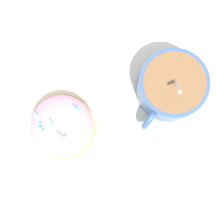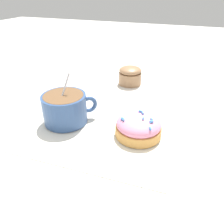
{
  "view_description": "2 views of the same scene",
  "coord_description": "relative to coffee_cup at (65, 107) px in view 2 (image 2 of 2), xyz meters",
  "views": [
    {
      "loc": [
        0.03,
        0.05,
        0.55
      ],
      "look_at": [
        0.01,
        -0.0,
        0.03
      ],
      "focal_mm": 60.0,
      "sensor_mm": 36.0,
      "label": 1
    },
    {
      "loc": [
        0.16,
        -0.36,
        0.26
      ],
      "look_at": [
        0.02,
        0.01,
        0.03
      ],
      "focal_mm": 35.0,
      "sensor_mm": 36.0,
      "label": 2
    }
  ],
  "objects": [
    {
      "name": "paper_napkin",
      "position": [
        0.08,
        0.01,
        -0.04
      ],
      "size": [
        0.32,
        0.29,
        0.0
      ],
      "color": "white",
      "rests_on": "ground_plane"
    },
    {
      "name": "sugar_bowl",
      "position": [
        0.07,
        0.26,
        -0.01
      ],
      "size": [
        0.07,
        0.07,
        0.06
      ],
      "color": "#99704C",
      "rests_on": "ground_plane"
    },
    {
      "name": "frosted_pastry",
      "position": [
        0.16,
        0.01,
        -0.01
      ],
      "size": [
        0.09,
        0.09,
        0.05
      ],
      "color": "#D19347",
      "rests_on": "paper_napkin"
    },
    {
      "name": "ground_plane",
      "position": [
        0.08,
        0.01,
        -0.04
      ],
      "size": [
        3.0,
        3.0,
        0.0
      ],
      "primitive_type": "plane",
      "color": "silver"
    },
    {
      "name": "coffee_cup",
      "position": [
        0.0,
        0.0,
        0.0
      ],
      "size": [
        0.11,
        0.1,
        0.11
      ],
      "color": "#335184",
      "rests_on": "paper_napkin"
    }
  ]
}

